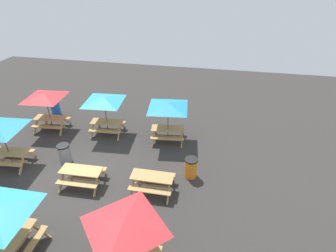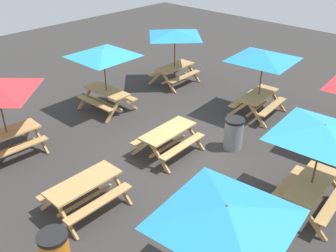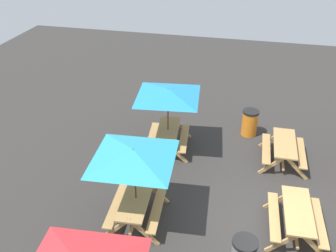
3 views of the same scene
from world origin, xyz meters
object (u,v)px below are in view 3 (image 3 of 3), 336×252
(picnic_table_2, at_px, (297,216))
(picnic_table_6, at_px, (284,148))
(picnic_table_1, at_px, (168,97))
(trash_bin_orange, at_px, (250,123))
(picnic_table_4, at_px, (134,160))

(picnic_table_2, bearing_deg, picnic_table_6, 2.00)
(picnic_table_1, distance_m, picnic_table_6, 4.12)
(trash_bin_orange, bearing_deg, picnic_table_2, -163.40)
(picnic_table_4, height_order, picnic_table_6, picnic_table_4)
(picnic_table_1, bearing_deg, picnic_table_4, 173.03)
(picnic_table_1, xyz_separation_m, picnic_table_6, (0.08, -3.86, -1.43))
(picnic_table_1, xyz_separation_m, trash_bin_orange, (1.58, -2.70, -1.49))
(picnic_table_1, bearing_deg, trash_bin_orange, -66.15)
(picnic_table_1, bearing_deg, picnic_table_6, -95.33)
(picnic_table_2, height_order, picnic_table_4, picnic_table_4)
(picnic_table_4, bearing_deg, picnic_table_1, -4.73)
(picnic_table_4, bearing_deg, picnic_table_2, -87.29)
(picnic_table_6, bearing_deg, picnic_table_1, 90.73)
(picnic_table_1, relative_size, picnic_table_6, 1.55)
(picnic_table_6, bearing_deg, trash_bin_orange, 37.17)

